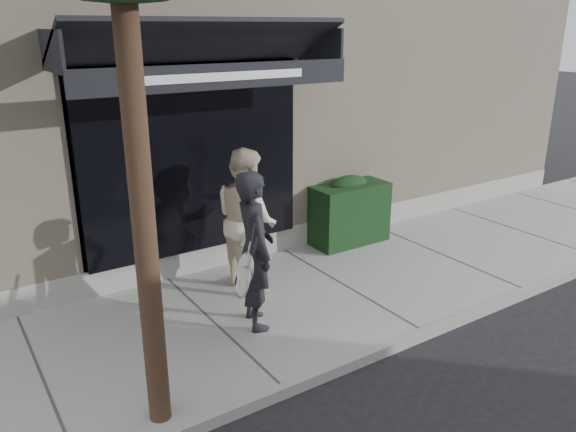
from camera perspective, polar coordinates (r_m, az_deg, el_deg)
ground at (r=8.08m, az=5.47°, el=-7.59°), size 80.00×80.00×0.00m
sidewalk at (r=8.05m, az=5.49°, el=-7.21°), size 20.00×3.00×0.12m
curb at (r=7.06m, az=13.53°, el=-11.60°), size 20.00×0.10×0.14m
building_facade at (r=11.53m, az=-10.17°, el=14.34°), size 14.30×8.04×5.64m
hedge at (r=9.37m, az=6.08°, el=0.54°), size 1.30×0.70×1.14m
pedestrian_front at (r=6.59m, az=-3.44°, el=-3.52°), size 0.78×0.94×1.93m
pedestrian_back at (r=7.62m, az=-4.24°, el=-0.27°), size 0.77×0.98×1.95m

